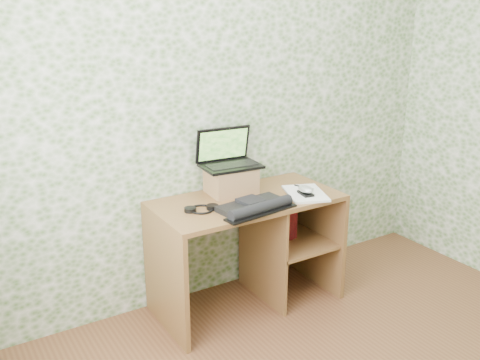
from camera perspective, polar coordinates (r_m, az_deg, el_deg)
wall_back at (r=3.51m, az=-1.94°, el=7.96°), size 3.50×0.00×3.50m
desk at (r=3.56m, az=1.56°, el=-5.70°), size 1.20×0.60×0.75m
riser at (r=3.47m, az=-0.97°, el=-0.03°), size 0.31×0.27×0.18m
laptop at (r=3.46m, az=-1.32°, el=2.45°), size 0.39×0.29×0.25m
keyboard at (r=3.20m, az=1.64°, el=-2.82°), size 0.50×0.30×0.07m
headphones at (r=3.21m, az=-4.13°, el=-3.08°), size 0.21×0.18×0.03m
notepad at (r=3.49m, az=7.00°, el=-1.44°), size 0.34×0.39×0.02m
mouse at (r=3.44m, az=7.02°, el=-1.20°), size 0.10×0.14×0.04m
pen at (r=3.58m, az=6.82°, el=-0.75°), size 0.06×0.14×0.01m
red_box at (r=3.63m, az=4.51°, el=-4.56°), size 0.23×0.10×0.27m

